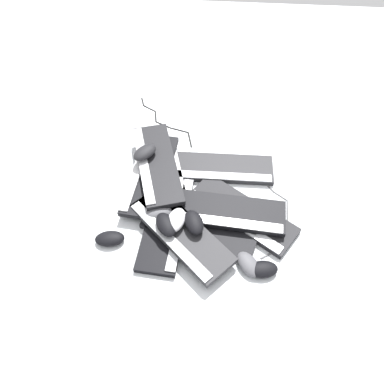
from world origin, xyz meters
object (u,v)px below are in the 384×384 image
(mouse_1, at_px, (158,213))
(mouse_2, at_px, (175,220))
(keyboard_1, at_px, (221,169))
(keyboard_4, at_px, (200,228))
(mouse_3, at_px, (262,269))
(keyboard_6, at_px, (181,233))
(mouse_0, at_px, (166,225))
(keyboard_2, at_px, (166,183))
(mouse_6, at_px, (248,264))
(keyboard_3, at_px, (167,222))
(keyboard_5, at_px, (150,174))
(mouse_4, at_px, (110,239))
(mouse_5, at_px, (145,152))
(keyboard_0, at_px, (242,214))
(keyboard_7, at_px, (228,213))
(mouse_7, at_px, (194,222))
(keyboard_8, at_px, (157,164))

(mouse_1, height_order, mouse_2, mouse_2)
(keyboard_1, height_order, keyboard_4, same)
(mouse_2, relative_size, mouse_3, 1.00)
(keyboard_6, bearing_deg, mouse_0, 170.43)
(keyboard_2, relative_size, keyboard_6, 1.10)
(mouse_6, bearing_deg, mouse_0, -144.59)
(keyboard_3, distance_m, keyboard_5, 0.23)
(mouse_6, bearing_deg, keyboard_1, 158.21)
(keyboard_1, xyz_separation_m, keyboard_3, (-0.20, -0.29, 0.00))
(mouse_1, height_order, mouse_4, mouse_1)
(mouse_2, height_order, mouse_5, mouse_5)
(keyboard_6, bearing_deg, keyboard_3, 133.78)
(keyboard_0, bearing_deg, mouse_4, -162.59)
(mouse_3, bearing_deg, keyboard_7, -68.21)
(keyboard_3, relative_size, mouse_7, 4.10)
(keyboard_0, bearing_deg, keyboard_6, -151.75)
(keyboard_8, bearing_deg, keyboard_7, -33.63)
(keyboard_2, bearing_deg, keyboard_4, -52.98)
(keyboard_6, xyz_separation_m, keyboard_7, (0.17, 0.10, 0.00))
(keyboard_4, height_order, mouse_3, mouse_3)
(mouse_4, relative_size, mouse_7, 1.00)
(keyboard_5, height_order, mouse_0, mouse_0)
(mouse_0, height_order, mouse_6, mouse_0)
(mouse_1, relative_size, mouse_3, 1.00)
(mouse_2, relative_size, mouse_7, 1.00)
(mouse_2, relative_size, mouse_6, 1.00)
(keyboard_2, xyz_separation_m, keyboard_3, (0.03, -0.19, 0.00))
(mouse_0, bearing_deg, mouse_2, -82.95)
(keyboard_7, relative_size, mouse_6, 4.09)
(keyboard_3, xyz_separation_m, keyboard_4, (0.13, -0.02, 0.00))
(keyboard_7, bearing_deg, mouse_2, -159.62)
(mouse_1, bearing_deg, keyboard_5, -86.26)
(mouse_4, bearing_deg, mouse_7, -177.58)
(keyboard_8, height_order, mouse_2, mouse_2)
(keyboard_8, relative_size, mouse_0, 4.22)
(keyboard_1, bearing_deg, mouse_0, -119.97)
(mouse_3, distance_m, mouse_4, 0.57)
(keyboard_6, height_order, mouse_0, mouse_0)
(keyboard_8, distance_m, mouse_2, 0.29)
(keyboard_1, bearing_deg, mouse_1, -131.01)
(keyboard_3, height_order, mouse_2, mouse_2)
(mouse_0, distance_m, mouse_6, 0.33)
(keyboard_1, distance_m, keyboard_8, 0.28)
(keyboard_4, relative_size, keyboard_8, 1.00)
(keyboard_0, height_order, mouse_5, mouse_5)
(keyboard_4, relative_size, mouse_3, 4.22)
(keyboard_8, bearing_deg, mouse_2, -69.03)
(mouse_2, xyz_separation_m, mouse_6, (0.28, -0.13, -0.06))
(mouse_7, bearing_deg, keyboard_8, 10.72)
(keyboard_5, height_order, mouse_2, mouse_2)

